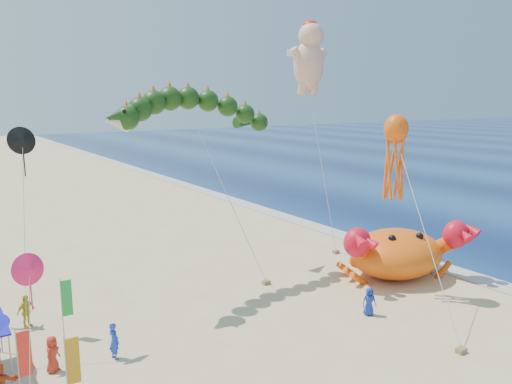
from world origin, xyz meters
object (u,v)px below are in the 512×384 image
(cherub_kite, at_px, (309,56))
(octopus_kite, at_px, (395,151))
(crab_inflatable, at_px, (398,252))
(dragon_kite, at_px, (193,116))

(cherub_kite, xyz_separation_m, octopus_kite, (-0.69, -8.98, -6.16))
(crab_inflatable, relative_size, octopus_kite, 0.82)
(crab_inflatable, xyz_separation_m, dragon_kite, (-12.04, 6.44, 9.21))
(crab_inflatable, bearing_deg, dragon_kite, 151.85)
(dragon_kite, relative_size, cherub_kite, 0.71)
(crab_inflatable, distance_m, cherub_kite, 15.33)
(cherub_kite, bearing_deg, octopus_kite, -94.39)
(octopus_kite, bearing_deg, cherub_kite, 85.61)
(cherub_kite, bearing_deg, crab_inflatable, -74.48)
(crab_inflatable, xyz_separation_m, octopus_kite, (-2.72, -1.68, 7.17))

